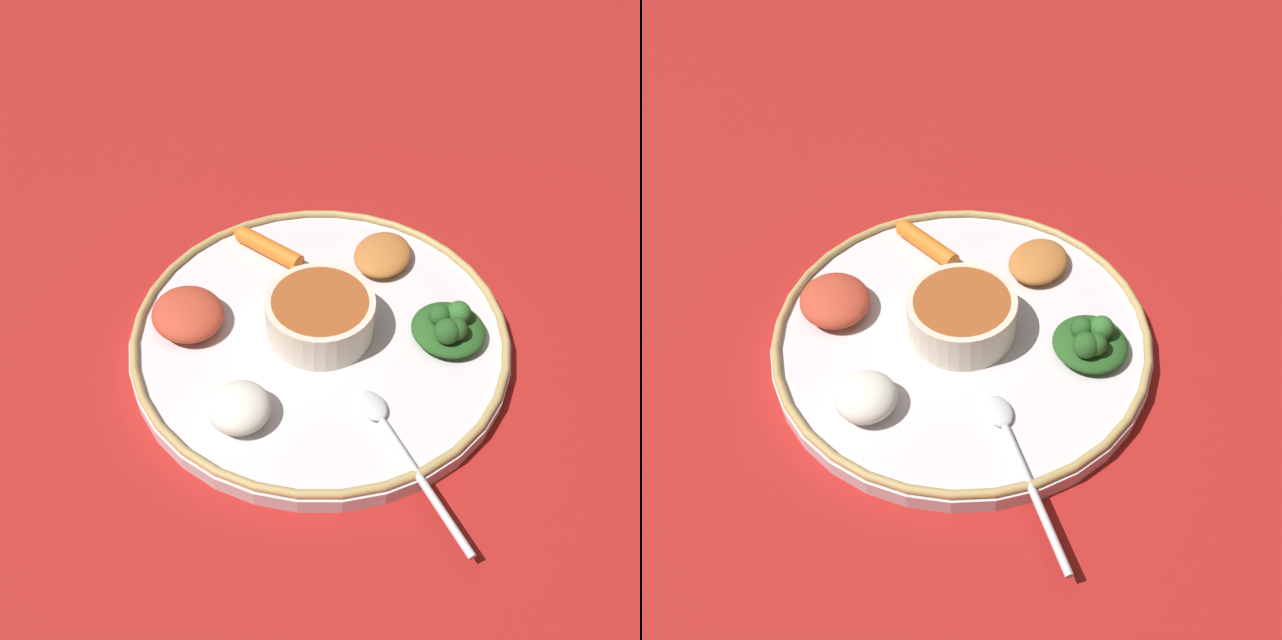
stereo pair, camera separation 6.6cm
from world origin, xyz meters
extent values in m
plane|color=maroon|center=(0.00, 0.00, 0.00)|extent=(2.40, 2.40, 0.00)
cylinder|color=silver|center=(0.00, 0.00, 0.01)|extent=(0.37, 0.37, 0.02)
torus|color=tan|center=(0.00, 0.00, 0.02)|extent=(0.37, 0.37, 0.01)
cylinder|color=beige|center=(0.00, 0.00, 0.04)|extent=(0.11, 0.11, 0.04)
cylinder|color=#99471E|center=(0.00, 0.00, 0.06)|extent=(0.09, 0.09, 0.01)
ellipsoid|color=silver|center=(-0.04, -0.10, 0.02)|extent=(0.04, 0.04, 0.01)
cylinder|color=silver|center=(-0.08, -0.17, 0.02)|extent=(0.06, 0.13, 0.01)
ellipsoid|color=#23511E|center=(0.07, -0.10, 0.03)|extent=(0.09, 0.09, 0.02)
sphere|color=#23511E|center=(0.07, -0.09, 0.05)|extent=(0.02, 0.02, 0.02)
sphere|color=#2D6628|center=(0.08, -0.10, 0.05)|extent=(0.02, 0.02, 0.02)
sphere|color=#23511E|center=(0.06, -0.11, 0.05)|extent=(0.02, 0.02, 0.02)
sphere|color=#23511E|center=(0.05, -0.11, 0.05)|extent=(0.02, 0.02, 0.02)
cylinder|color=orange|center=(0.05, 0.11, 0.03)|extent=(0.02, 0.08, 0.02)
cone|color=orange|center=(0.05, 0.16, 0.03)|extent=(0.02, 0.02, 0.02)
ellipsoid|color=#B73D28|center=(-0.08, 0.11, 0.03)|extent=(0.09, 0.09, 0.03)
ellipsoid|color=silver|center=(-0.12, -0.01, 0.03)|extent=(0.06, 0.06, 0.03)
ellipsoid|color=#B2662D|center=(0.12, 0.01, 0.03)|extent=(0.09, 0.08, 0.02)
camera|label=1|loc=(-0.35, -0.28, 0.51)|focal=38.09mm
camera|label=2|loc=(-0.30, -0.33, 0.51)|focal=38.09mm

